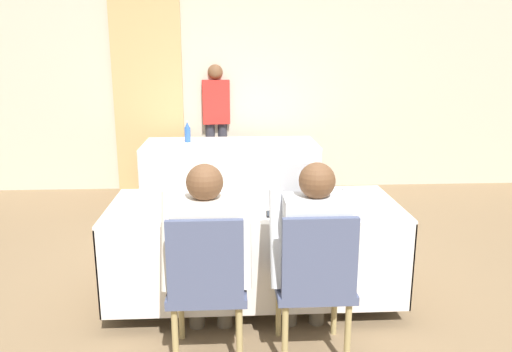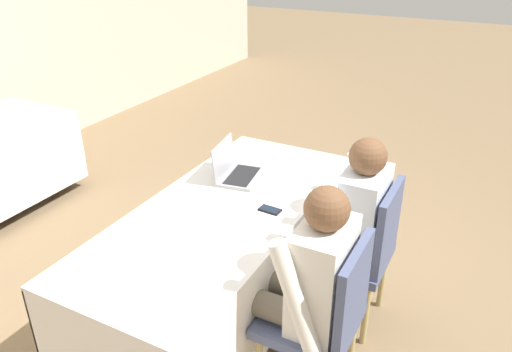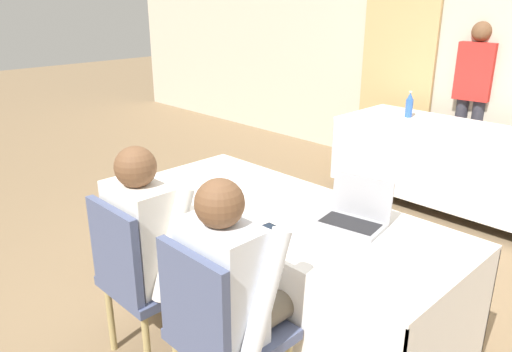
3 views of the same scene
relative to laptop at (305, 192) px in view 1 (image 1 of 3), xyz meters
The scene contains 14 objects.
ground_plane 0.86m from the laptop, 162.10° to the right, with size 24.00×24.00×0.00m, color #846B4C.
wall_back 3.09m from the laptop, 96.99° to the left, with size 12.00×0.06×2.70m.
curtain_panel 3.37m from the laptop, 117.47° to the left, with size 0.86×0.04×2.65m.
conference_table_near 0.44m from the laptop, 162.10° to the right, with size 1.98×0.85×0.72m.
conference_table_far 2.32m from the laptop, 102.98° to the left, with size 1.98×0.85×0.72m.
laptop is the anchor object (origin of this frame).
cell_phone 0.46m from the laptop, 126.39° to the right, with size 0.08×0.13×0.01m.
paper_beside_laptop 1.18m from the laptop, behind, with size 0.29×0.34×0.00m.
water_bottle 2.55m from the laptop, 113.42° to the left, with size 0.07×0.07×0.25m.
chair_near_left 1.12m from the laptop, 128.25° to the right, with size 0.44×0.44×0.91m.
chair_near_right 0.90m from the laptop, 94.49° to the right, with size 0.44×0.44×0.91m.
person_checkered_shirt 1.01m from the laptop, 131.90° to the right, with size 0.50×0.52×1.17m.
person_white_shirt 0.76m from the laptop, 95.11° to the right, with size 0.50×0.52×1.17m.
person_red_shirt 3.07m from the laptop, 103.11° to the left, with size 0.36×0.23×1.59m.
Camera 1 is at (-0.17, -3.29, 1.74)m, focal length 35.00 mm.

